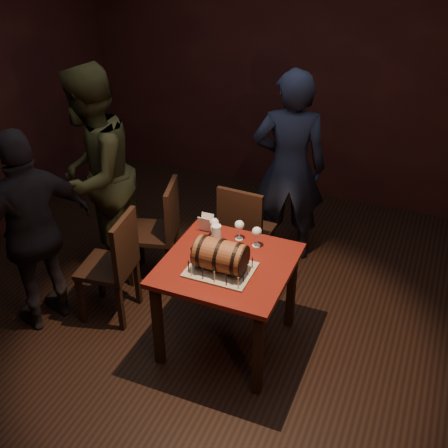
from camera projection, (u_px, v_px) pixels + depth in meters
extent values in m
plane|color=black|center=(214.00, 326.00, 4.50)|extent=(5.00, 5.00, 0.00)
cube|color=black|center=(310.00, 70.00, 5.74)|extent=(5.00, 0.04, 2.80)
cube|color=#4A100C|center=(227.00, 265.00, 3.97)|extent=(0.90, 0.90, 0.04)
cube|color=black|center=(158.00, 324.00, 3.99)|extent=(0.06, 0.06, 0.71)
cube|color=black|center=(258.00, 354.00, 3.74)|extent=(0.06, 0.06, 0.71)
cube|color=black|center=(202.00, 267.00, 4.59)|extent=(0.06, 0.06, 0.71)
cube|color=black|center=(291.00, 289.00, 4.34)|extent=(0.06, 0.06, 0.71)
cube|color=gray|center=(221.00, 270.00, 3.88)|extent=(0.45, 0.35, 0.01)
cylinder|color=brown|center=(220.00, 256.00, 3.82)|extent=(0.34, 0.22, 0.22)
cylinder|color=black|center=(204.00, 252.00, 3.86)|extent=(0.02, 0.24, 0.24)
cylinder|color=black|center=(220.00, 256.00, 3.82)|extent=(0.02, 0.24, 0.24)
cylinder|color=black|center=(237.00, 260.00, 3.78)|extent=(0.02, 0.24, 0.24)
cylinder|color=black|center=(198.00, 250.00, 3.87)|extent=(0.01, 0.22, 0.22)
cylinder|color=black|center=(244.00, 261.00, 3.76)|extent=(0.01, 0.22, 0.22)
cylinder|color=black|center=(195.00, 249.00, 3.88)|extent=(0.04, 0.02, 0.02)
sphere|color=black|center=(192.00, 249.00, 3.89)|extent=(0.03, 0.03, 0.03)
cylinder|color=#F0E28F|center=(191.00, 271.00, 3.79)|extent=(0.01, 0.01, 0.08)
cylinder|color=black|center=(191.00, 265.00, 3.77)|extent=(0.00, 0.00, 0.01)
cylinder|color=black|center=(203.00, 274.00, 3.76)|extent=(0.01, 0.01, 0.08)
cylinder|color=black|center=(203.00, 268.00, 3.74)|extent=(0.00, 0.00, 0.01)
cylinder|color=#F0E28F|center=(214.00, 277.00, 3.74)|extent=(0.01, 0.01, 0.08)
cylinder|color=black|center=(214.00, 271.00, 3.71)|extent=(0.00, 0.00, 0.01)
cylinder|color=black|center=(226.00, 279.00, 3.71)|extent=(0.01, 0.01, 0.08)
cylinder|color=black|center=(226.00, 274.00, 3.68)|extent=(0.00, 0.00, 0.01)
cylinder|color=#F0E28F|center=(238.00, 283.00, 3.68)|extent=(0.01, 0.01, 0.08)
cylinder|color=black|center=(238.00, 277.00, 3.66)|extent=(0.00, 0.00, 0.01)
cylinder|color=black|center=(243.00, 276.00, 3.74)|extent=(0.01, 0.01, 0.08)
cylinder|color=black|center=(244.00, 271.00, 3.72)|extent=(0.00, 0.00, 0.01)
cylinder|color=#F0E28F|center=(248.00, 269.00, 3.81)|extent=(0.01, 0.01, 0.08)
cylinder|color=black|center=(248.00, 264.00, 3.78)|extent=(0.00, 0.00, 0.01)
cylinder|color=black|center=(252.00, 263.00, 3.87)|extent=(0.01, 0.01, 0.08)
cylinder|color=black|center=(252.00, 257.00, 3.85)|extent=(0.00, 0.00, 0.01)
cylinder|color=#F0E28F|center=(249.00, 258.00, 3.92)|extent=(0.01, 0.01, 0.08)
cylinder|color=black|center=(249.00, 253.00, 3.90)|extent=(0.00, 0.00, 0.01)
cylinder|color=black|center=(237.00, 255.00, 3.95)|extent=(0.01, 0.01, 0.08)
cylinder|color=black|center=(237.00, 250.00, 3.92)|extent=(0.00, 0.00, 0.01)
cylinder|color=#F0E28F|center=(226.00, 253.00, 3.98)|extent=(0.01, 0.01, 0.08)
cylinder|color=black|center=(226.00, 247.00, 3.95)|extent=(0.00, 0.00, 0.01)
cylinder|color=black|center=(215.00, 250.00, 4.00)|extent=(0.01, 0.01, 0.08)
cylinder|color=black|center=(215.00, 245.00, 3.98)|extent=(0.00, 0.00, 0.01)
cylinder|color=#F0E28F|center=(204.00, 247.00, 4.03)|extent=(0.01, 0.01, 0.08)
cylinder|color=black|center=(204.00, 242.00, 4.01)|extent=(0.00, 0.00, 0.01)
cylinder|color=black|center=(199.00, 253.00, 3.97)|extent=(0.01, 0.01, 0.08)
cylinder|color=black|center=(199.00, 248.00, 3.95)|extent=(0.00, 0.00, 0.01)
cylinder|color=#F0E28F|center=(194.00, 259.00, 3.91)|extent=(0.01, 0.01, 0.08)
cylinder|color=black|center=(194.00, 254.00, 3.88)|extent=(0.00, 0.00, 0.01)
cylinder|color=black|center=(188.00, 266.00, 3.84)|extent=(0.01, 0.01, 0.08)
cylinder|color=black|center=(188.00, 260.00, 3.82)|extent=(0.00, 0.00, 0.01)
cylinder|color=silver|center=(214.00, 236.00, 4.25)|extent=(0.06, 0.06, 0.01)
cylinder|color=silver|center=(214.00, 231.00, 4.22)|extent=(0.01, 0.01, 0.09)
sphere|color=silver|center=(214.00, 223.00, 4.18)|extent=(0.07, 0.07, 0.07)
sphere|color=#591114|center=(214.00, 223.00, 4.19)|extent=(0.05, 0.05, 0.05)
cylinder|color=silver|center=(239.00, 239.00, 4.22)|extent=(0.06, 0.06, 0.01)
cylinder|color=silver|center=(239.00, 233.00, 4.20)|extent=(0.01, 0.01, 0.09)
sphere|color=silver|center=(239.00, 225.00, 4.16)|extent=(0.07, 0.07, 0.07)
cylinder|color=silver|center=(256.00, 246.00, 4.14)|extent=(0.06, 0.06, 0.01)
cylinder|color=silver|center=(257.00, 240.00, 4.12)|extent=(0.01, 0.01, 0.09)
sphere|color=silver|center=(257.00, 232.00, 4.08)|extent=(0.07, 0.07, 0.07)
sphere|color=#BF594C|center=(257.00, 232.00, 4.08)|extent=(0.05, 0.05, 0.05)
cylinder|color=silver|center=(216.00, 234.00, 4.14)|extent=(0.07, 0.07, 0.15)
cylinder|color=#9E5414|center=(216.00, 236.00, 4.15)|extent=(0.06, 0.06, 0.11)
cylinder|color=white|center=(216.00, 229.00, 4.11)|extent=(0.06, 0.06, 0.02)
cube|color=black|center=(248.00, 231.00, 4.88)|extent=(0.42, 0.42, 0.04)
cube|color=black|center=(272.00, 248.00, 5.07)|extent=(0.04, 0.04, 0.43)
cube|color=black|center=(237.00, 240.00, 5.19)|extent=(0.04, 0.04, 0.43)
cube|color=black|center=(257.00, 269.00, 4.81)|extent=(0.04, 0.04, 0.43)
cube|color=black|center=(222.00, 259.00, 4.93)|extent=(0.04, 0.04, 0.43)
cube|color=black|center=(240.00, 216.00, 4.61)|extent=(0.40, 0.06, 0.46)
cube|color=black|center=(153.00, 233.00, 4.85)|extent=(0.49, 0.49, 0.04)
cube|color=black|center=(141.00, 244.00, 5.14)|extent=(0.04, 0.04, 0.43)
cube|color=black|center=(131.00, 265.00, 4.85)|extent=(0.04, 0.04, 0.43)
cube|color=black|center=(177.00, 246.00, 5.10)|extent=(0.04, 0.04, 0.43)
cube|color=black|center=(169.00, 268.00, 4.81)|extent=(0.04, 0.04, 0.43)
cube|color=black|center=(172.00, 209.00, 4.70)|extent=(0.15, 0.40, 0.46)
cube|color=black|center=(107.00, 268.00, 4.42)|extent=(0.45, 0.45, 0.04)
cube|color=black|center=(100.00, 276.00, 4.72)|extent=(0.04, 0.04, 0.43)
cube|color=black|center=(81.00, 301.00, 4.44)|extent=(0.04, 0.04, 0.43)
cube|color=black|center=(138.00, 282.00, 4.64)|extent=(0.04, 0.04, 0.43)
cube|color=black|center=(121.00, 308.00, 4.36)|extent=(0.04, 0.04, 0.43)
cube|color=black|center=(125.00, 245.00, 4.25)|extent=(0.09, 0.40, 0.46)
imported|color=#1A1F34|center=(289.00, 168.00, 4.93)|extent=(0.75, 0.60, 1.78)
imported|color=#38371C|center=(93.00, 176.00, 4.71)|extent=(0.83, 1.00, 1.87)
imported|color=black|center=(34.00, 232.00, 4.18)|extent=(0.74, 1.04, 1.63)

